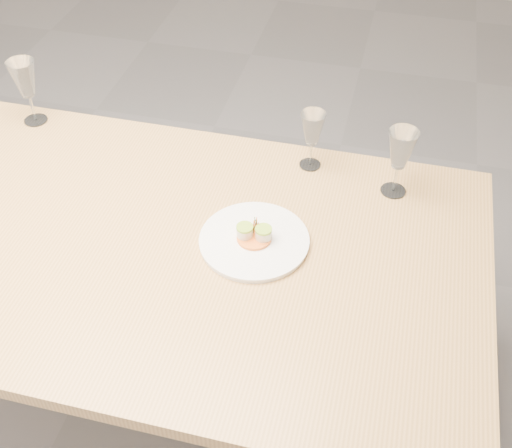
% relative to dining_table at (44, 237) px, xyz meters
% --- Properties ---
extents(ground, '(7.00, 7.00, 0.00)m').
position_rel_dining_table_xyz_m(ground, '(0.00, 0.00, -0.68)').
color(ground, slate).
rests_on(ground, ground).
extents(dining_table, '(2.40, 1.00, 0.75)m').
position_rel_dining_table_xyz_m(dining_table, '(0.00, 0.00, 0.00)').
color(dining_table, tan).
rests_on(dining_table, ground).
extents(dinner_plate, '(0.29, 0.29, 0.07)m').
position_rel_dining_table_xyz_m(dinner_plate, '(0.59, 0.05, 0.08)').
color(dinner_plate, white).
rests_on(dinner_plate, dining_table).
extents(wine_glass_1, '(0.09, 0.09, 0.21)m').
position_rel_dining_table_xyz_m(wine_glass_1, '(-0.23, 0.43, 0.22)').
color(wine_glass_1, white).
rests_on(wine_glass_1, dining_table).
extents(wine_glass_2, '(0.07, 0.07, 0.18)m').
position_rel_dining_table_xyz_m(wine_glass_2, '(0.67, 0.41, 0.19)').
color(wine_glass_2, white).
rests_on(wine_glass_2, dining_table).
extents(wine_glass_3, '(0.08, 0.08, 0.21)m').
position_rel_dining_table_xyz_m(wine_glass_3, '(0.93, 0.35, 0.21)').
color(wine_glass_3, white).
rests_on(wine_glass_3, dining_table).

